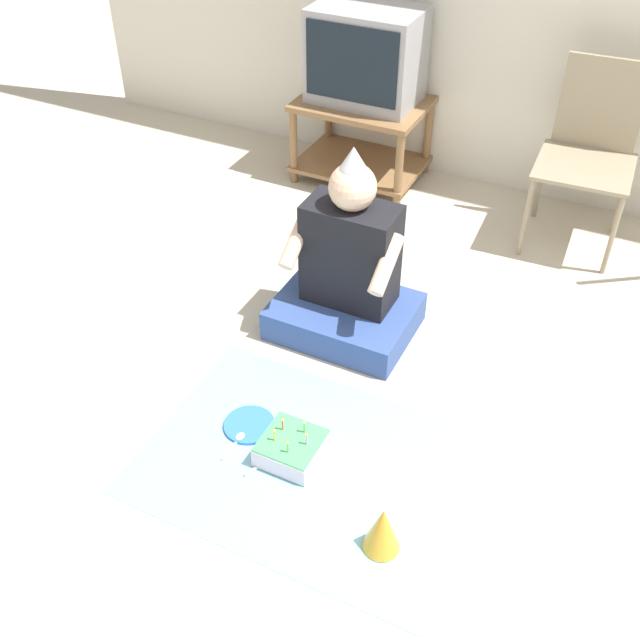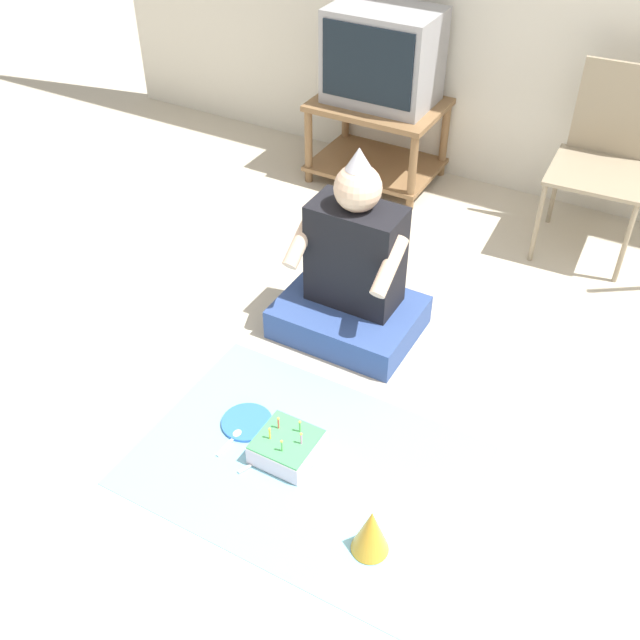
% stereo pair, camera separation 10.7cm
% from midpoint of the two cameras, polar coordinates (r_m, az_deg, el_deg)
% --- Properties ---
extents(ground_plane, '(16.00, 16.00, 0.00)m').
position_cam_midpoint_polar(ground_plane, '(2.67, 12.22, -14.46)').
color(ground_plane, '#BCB29E').
extents(tv_stand, '(0.70, 0.51, 0.46)m').
position_cam_midpoint_polar(tv_stand, '(4.32, 5.12, 13.96)').
color(tv_stand, olive).
rests_on(tv_stand, ground_plane).
extents(tv, '(0.57, 0.39, 0.49)m').
position_cam_midpoint_polar(tv, '(4.18, 5.60, 19.37)').
color(tv, '#99999E').
rests_on(tv, tv_stand).
extents(folding_chair, '(0.47, 0.46, 0.88)m').
position_cam_midpoint_polar(folding_chair, '(3.87, 21.74, 11.88)').
color(folding_chair, gray).
rests_on(folding_chair, ground_plane).
extents(person_seated, '(0.59, 0.45, 0.85)m').
position_cam_midpoint_polar(person_seated, '(3.15, 3.45, 3.24)').
color(person_seated, '#334C8C').
rests_on(person_seated, ground_plane).
extents(party_cloth, '(1.18, 0.86, 0.01)m').
position_cam_midpoint_polar(party_cloth, '(2.75, -0.12, -10.95)').
color(party_cloth, '#7FC6E0').
rests_on(party_cloth, ground_plane).
extents(birthday_cake, '(0.21, 0.21, 0.14)m').
position_cam_midpoint_polar(birthday_cake, '(2.74, -1.42, -9.63)').
color(birthday_cake, silver).
rests_on(birthday_cake, party_cloth).
extents(party_hat_blue, '(0.13, 0.13, 0.19)m').
position_cam_midpoint_polar(party_hat_blue, '(2.47, 5.20, -15.73)').
color(party_hat_blue, gold).
rests_on(party_hat_blue, party_cloth).
extents(paper_plate, '(0.20, 0.20, 0.01)m').
position_cam_midpoint_polar(paper_plate, '(2.88, -4.52, -7.78)').
color(paper_plate, blue).
rests_on(paper_plate, party_cloth).
extents(plastic_spoon_near, '(0.04, 0.15, 0.01)m').
position_cam_midpoint_polar(plastic_spoon_near, '(2.84, -5.43, -8.85)').
color(plastic_spoon_near, white).
rests_on(plastic_spoon_near, party_cloth).
extents(plastic_spoon_far, '(0.07, 0.14, 0.01)m').
position_cam_midpoint_polar(plastic_spoon_far, '(2.76, -3.24, -10.45)').
color(plastic_spoon_far, white).
rests_on(plastic_spoon_far, party_cloth).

